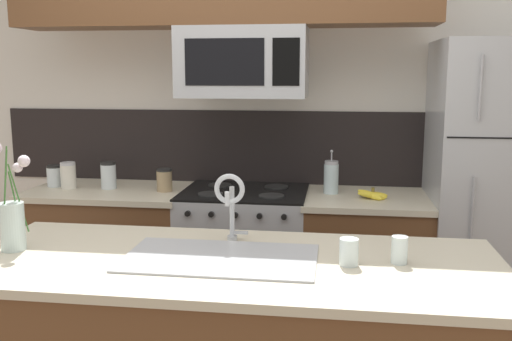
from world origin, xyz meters
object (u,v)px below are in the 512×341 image
(storage_jar_medium, at_px, (68,175))
(flower_vase, at_px, (13,221))
(sink_faucet, at_px, (230,198))
(drinking_glass, at_px, (349,252))
(microwave, at_px, (243,63))
(banana_bunch, at_px, (373,195))
(storage_jar_squat, at_px, (164,180))
(french_press, at_px, (331,177))
(spare_glass, at_px, (399,250))
(storage_jar_tall, at_px, (55,176))
(storage_jar_short, at_px, (108,175))
(stove_range, at_px, (245,263))
(refrigerator, at_px, (502,200))

(storage_jar_medium, distance_m, flower_vase, 1.28)
(sink_faucet, distance_m, drinking_glass, 0.57)
(microwave, xyz_separation_m, banana_bunch, (0.77, -0.04, -0.76))
(sink_faucet, relative_size, drinking_glass, 2.92)
(storage_jar_squat, relative_size, drinking_glass, 1.34)
(french_press, xyz_separation_m, spare_glass, (0.28, -1.26, -0.05))
(storage_jar_tall, bearing_deg, banana_bunch, -2.39)
(storage_jar_short, bearing_deg, stove_range, -0.35)
(drinking_glass, bearing_deg, storage_jar_tall, 145.40)
(refrigerator, height_order, french_press, refrigerator)
(microwave, distance_m, drinking_glass, 1.56)
(storage_jar_short, height_order, spare_glass, storage_jar_short)
(microwave, height_order, storage_jar_squat, microwave)
(microwave, relative_size, banana_bunch, 3.90)
(storage_jar_tall, bearing_deg, spare_glass, -30.99)
(refrigerator, xyz_separation_m, banana_bunch, (-0.74, -0.08, 0.02))
(banana_bunch, bearing_deg, storage_jar_short, 177.72)
(storage_jar_squat, bearing_deg, banana_bunch, -1.76)
(microwave, relative_size, storage_jar_medium, 4.45)
(banana_bunch, bearing_deg, stove_range, 175.53)
(storage_jar_tall, relative_size, storage_jar_squat, 0.98)
(storage_jar_tall, bearing_deg, french_press, 1.17)
(sink_faucet, height_order, spare_glass, sink_faucet)
(stove_range, xyz_separation_m, french_press, (0.52, 0.06, 0.55))
(storage_jar_squat, bearing_deg, microwave, 0.01)
(stove_range, bearing_deg, storage_jar_tall, 178.90)
(banana_bunch, bearing_deg, microwave, 177.09)
(microwave, bearing_deg, banana_bunch, -2.91)
(storage_jar_tall, relative_size, flower_vase, 0.30)
(storage_jar_tall, xyz_separation_m, sink_faucet, (1.35, -1.06, 0.13))
(storage_jar_medium, relative_size, spare_glass, 1.56)
(storage_jar_squat, height_order, drinking_glass, storage_jar_squat)
(microwave, relative_size, drinking_glass, 7.12)
(storage_jar_short, xyz_separation_m, drinking_glass, (1.48, -1.26, -0.03))
(sink_faucet, bearing_deg, banana_bunch, 55.85)
(banana_bunch, relative_size, drinking_glass, 1.83)
(banana_bunch, xyz_separation_m, spare_glass, (0.03, -1.14, 0.03))
(spare_glass, bearing_deg, storage_jar_squat, 137.71)
(drinking_glass, distance_m, spare_glass, 0.20)
(banana_bunch, bearing_deg, storage_jar_squat, 178.24)
(storage_jar_medium, distance_m, banana_bunch, 1.89)
(refrigerator, bearing_deg, storage_jar_short, -179.65)
(storage_jar_medium, relative_size, french_press, 0.63)
(microwave, bearing_deg, french_press, 8.80)
(storage_jar_squat, xyz_separation_m, drinking_glass, (1.11, -1.23, -0.02))
(french_press, height_order, sink_faucet, sink_faucet)
(french_press, bearing_deg, storage_jar_medium, -176.99)
(storage_jar_medium, height_order, spare_glass, storage_jar_medium)
(storage_jar_squat, distance_m, sink_faucet, 1.19)
(stove_range, bearing_deg, microwave, -89.84)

